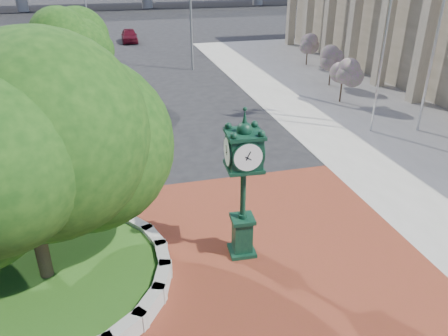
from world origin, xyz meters
TOP-DOWN VIEW (x-y plane):
  - ground at (0.00, 0.00)m, footprint 200.00×200.00m
  - plaza at (0.00, -1.00)m, footprint 12.00×12.00m
  - sidewalk at (16.00, 10.00)m, footprint 20.00×50.00m
  - planter_wall at (-2.71, -0.00)m, footprint 2.96×6.77m
  - grass_bed at (-5.00, 0.00)m, footprint 6.10×6.10m
  - tree_planter at (-5.00, 0.00)m, footprint 5.20×5.20m
  - tree_street at (-4.00, 18.00)m, footprint 4.40×4.40m
  - post_clock at (0.64, 0.03)m, footprint 1.03×1.03m
  - parked_car at (-0.21, 37.68)m, footprint 1.68×4.02m
  - flagpole_a at (10.18, 8.19)m, footprint 1.41×0.53m
  - flagpole_b at (12.62, 7.67)m, footprint 1.75×0.45m
  - shrub_near at (11.06, 13.17)m, footprint 1.20×1.20m
  - shrub_mid at (12.19, 16.80)m, footprint 1.20×1.20m
  - shrub_far at (13.30, 23.08)m, footprint 1.20×1.20m

SIDE VIEW (x-z plane):
  - ground at x=0.00m, z-range 0.00..0.00m
  - plaza at x=0.00m, z-range 0.00..0.04m
  - sidewalk at x=16.00m, z-range 0.00..0.04m
  - grass_bed at x=-5.00m, z-range 0.00..0.40m
  - planter_wall at x=-2.71m, z-range 0.00..0.54m
  - parked_car at x=-0.21m, z-range 0.00..1.36m
  - shrub_near at x=11.06m, z-range 0.49..2.69m
  - shrub_mid at x=12.19m, z-range 0.49..2.69m
  - shrub_far at x=13.30m, z-range 0.49..2.69m
  - post_clock at x=0.64m, z-range 0.23..4.90m
  - tree_street at x=-4.00m, z-range 0.52..5.96m
  - tree_planter at x=-5.00m, z-range 0.56..6.89m
  - flagpole_a at x=10.18m, z-range 0.12..9.46m
  - flagpole_b at x=12.62m, z-range 0.14..11.49m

